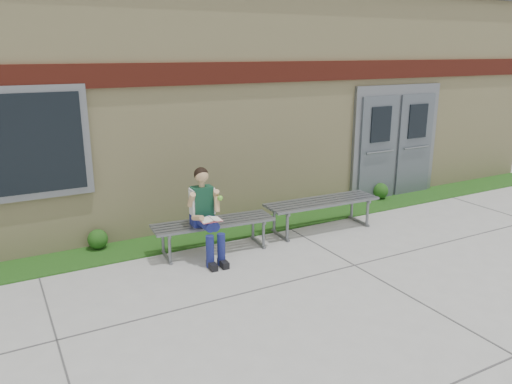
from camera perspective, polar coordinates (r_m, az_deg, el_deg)
ground at (r=6.40m, az=7.03°, el=-11.70°), size 80.00×80.00×0.00m
grass_strip at (r=8.46m, az=-3.23°, el=-4.52°), size 16.00×0.80×0.02m
school_building at (r=11.12m, az=-11.06°, el=11.18°), size 16.20×6.22×4.20m
bench_left at (r=7.57m, az=-4.86°, el=-4.14°), size 1.87×0.66×0.48m
bench_right at (r=8.51m, az=7.54°, el=-1.72°), size 2.01×0.64×0.52m
girl at (r=7.21m, az=-5.75°, el=-2.30°), size 0.47×0.79×1.35m
shrub_mid at (r=8.04m, az=-17.63°, el=-5.15°), size 0.30×0.30×0.30m
shrub_east at (r=10.54m, az=14.01°, el=0.14°), size 0.32×0.32×0.32m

